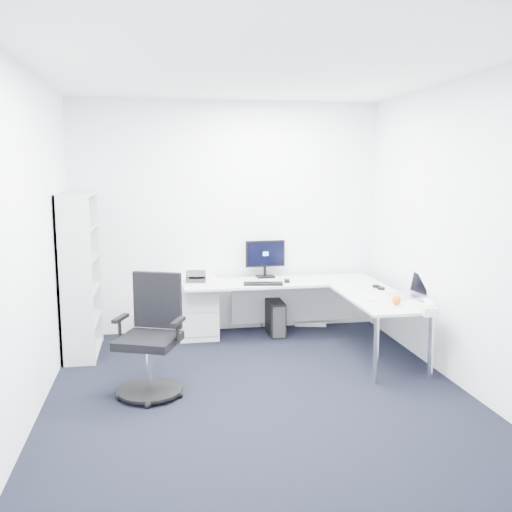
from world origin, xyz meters
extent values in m
plane|color=black|center=(0.00, 0.00, 0.00)|extent=(4.20, 4.20, 0.00)
plane|color=white|center=(0.00, 0.00, 2.70)|extent=(4.20, 4.20, 0.00)
cube|color=white|center=(0.00, 2.10, 1.35)|extent=(3.60, 0.02, 2.70)
cube|color=white|center=(0.00, -2.10, 1.35)|extent=(3.60, 0.02, 2.70)
cube|color=white|center=(-1.80, 0.00, 1.35)|extent=(0.02, 4.20, 2.70)
cube|color=white|center=(1.80, 0.00, 1.35)|extent=(0.02, 4.20, 2.70)
cube|color=silver|center=(-0.39, 1.87, 0.33)|extent=(0.44, 0.54, 0.67)
cube|color=black|center=(0.51, 1.76, 0.20)|extent=(0.18, 0.41, 0.39)
cube|color=#B9AF9D|center=(-1.00, 1.74, 0.18)|extent=(0.23, 0.41, 0.37)
cube|color=silver|center=(1.00, 2.03, 0.02)|extent=(0.39, 0.16, 0.04)
cube|color=black|center=(0.32, 1.54, 0.66)|extent=(0.45, 0.23, 0.02)
cube|color=black|center=(0.61, 1.62, 0.66)|extent=(0.08, 0.11, 0.03)
cube|color=silver|center=(1.22, 0.77, 0.65)|extent=(0.14, 0.41, 0.01)
sphere|color=#ED5715|center=(1.39, 0.40, 0.69)|extent=(0.09, 0.09, 0.09)
cube|color=silver|center=(1.52, 0.02, 0.69)|extent=(0.16, 0.24, 0.08)
camera|label=1|loc=(-0.84, -4.56, 1.94)|focal=40.00mm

